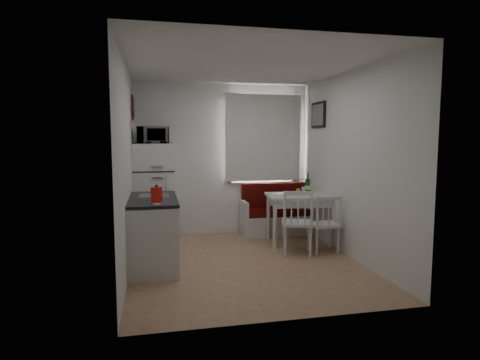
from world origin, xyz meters
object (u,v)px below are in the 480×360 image
object	(u,v)px
kitchen_counter	(153,231)
bench	(276,217)
microwave	(153,135)
fridge	(154,193)
chair_right	(326,218)
wine_bottle	(307,183)
chair_left	(300,215)
dining_table	(300,200)
kettle	(157,195)

from	to	relation	value
kitchen_counter	bench	bearing A→B (deg)	32.85
microwave	fridge	bearing A→B (deg)	90.00
kitchen_counter	bench	xyz separation A→B (m)	(2.09, 1.35, -0.17)
kitchen_counter	chair_right	size ratio (longest dim) A/B	2.90
wine_bottle	fridge	bearing A→B (deg)	169.48
bench	chair_right	size ratio (longest dim) A/B	2.68
bench	chair_left	bearing A→B (deg)	-92.44
bench	dining_table	bearing A→B (deg)	-73.66
kitchen_counter	wine_bottle	distance (m)	2.62
microwave	wine_bottle	bearing A→B (deg)	-9.38
bench	wine_bottle	size ratio (longest dim) A/B	3.64
dining_table	kettle	bearing A→B (deg)	-144.51
bench	wine_bottle	distance (m)	0.93
chair_right	kettle	bearing A→B (deg)	-164.92
fridge	kettle	distance (m)	1.79
kitchen_counter	kettle	world-z (taller)	kitchen_counter
microwave	kettle	world-z (taller)	microwave
chair_right	wine_bottle	size ratio (longest dim) A/B	1.36
kitchen_counter	microwave	distance (m)	1.74
dining_table	kettle	xyz separation A→B (m)	(-2.24, -1.23, 0.32)
chair_left	microwave	xyz separation A→B (m)	(-2.02, 1.17, 1.14)
chair_left	kitchen_counter	bearing A→B (deg)	-161.79
kitchen_counter	microwave	xyz separation A→B (m)	(0.02, 1.19, 1.27)
dining_table	kitchen_counter	bearing A→B (deg)	-156.42
wine_bottle	chair_left	bearing A→B (deg)	-118.22
kitchen_counter	chair_left	distance (m)	2.04
bench	microwave	xyz separation A→B (m)	(-2.08, -0.16, 1.43)
dining_table	kettle	distance (m)	2.57
kitchen_counter	fridge	bearing A→B (deg)	89.10
bench	microwave	bearing A→B (deg)	-175.64
bench	microwave	world-z (taller)	microwave
chair_right	kettle	xyz separation A→B (m)	(-2.40, -0.57, 0.49)
microwave	wine_bottle	distance (m)	2.58
chair_right	bench	bearing A→B (deg)	106.77
microwave	bench	bearing A→B (deg)	4.36
kitchen_counter	microwave	size ratio (longest dim) A/B	2.70
wine_bottle	microwave	bearing A→B (deg)	170.62
dining_table	wine_bottle	bearing A→B (deg)	38.53
kitchen_counter	wine_bottle	bearing A→B (deg)	17.94
kitchen_counter	dining_table	bearing A→B (deg)	16.85
bench	kettle	size ratio (longest dim) A/B	5.47
bench	chair_right	xyz separation A→B (m)	(0.35, -1.32, 0.24)
kitchen_counter	chair_left	world-z (taller)	kitchen_counter
chair_right	wine_bottle	xyz separation A→B (m)	(0.00, 0.76, 0.42)
fridge	chair_left	bearing A→B (deg)	-31.10
chair_right	microwave	world-z (taller)	microwave
dining_table	wine_bottle	size ratio (longest dim) A/B	3.33
microwave	wine_bottle	size ratio (longest dim) A/B	1.45
fridge	wine_bottle	world-z (taller)	fridge
dining_table	kettle	size ratio (longest dim) A/B	5.00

